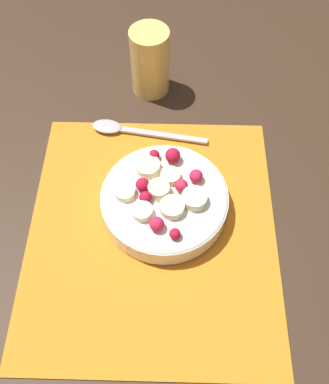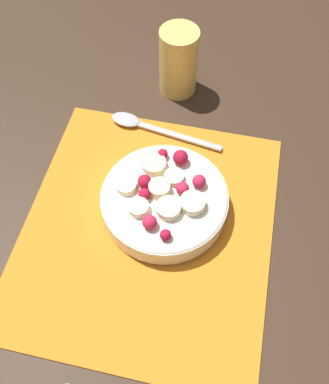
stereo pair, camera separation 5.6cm
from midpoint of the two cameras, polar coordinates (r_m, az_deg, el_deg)
name	(u,v)px [view 2 (the right image)]	position (r m, az deg, el deg)	size (l,w,h in m)	color
ground_plane	(148,229)	(0.58, 0.49, -5.18)	(3.00, 3.00, 0.00)	#382619
placemat	(148,228)	(0.58, 0.49, -5.05)	(0.38, 0.33, 0.01)	orange
fruit_bowl	(164,199)	(0.58, 2.77, -1.19)	(0.17, 0.17, 0.05)	silver
spoon	(143,125)	(0.68, -0.51, 8.78)	(0.05, 0.18, 0.01)	#B2B2B7
drinking_glass	(178,62)	(0.71, 4.23, 16.79)	(0.06, 0.06, 0.11)	#F4CC66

